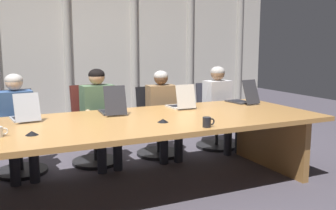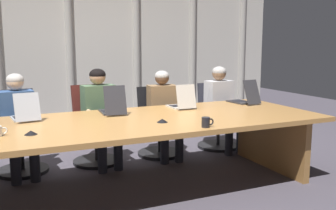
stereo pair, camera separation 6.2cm
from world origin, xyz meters
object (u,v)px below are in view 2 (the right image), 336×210
Objects in this scene: laptop_right_end at (244,99)px; coffee_mug_near at (206,122)px; person_right_end at (222,103)px; conference_mic_left_side at (31,133)px; conference_mic_right_side at (162,121)px; person_center at (101,111)px; person_right_mid at (164,109)px; office_chair_center at (94,134)px; laptop_left_mid at (25,114)px; office_chair_left_mid at (20,141)px; person_left_mid at (18,119)px; office_chair_right_end at (217,123)px; laptop_right_mid at (181,103)px; laptop_center at (112,108)px; office_chair_right_mid at (158,129)px.

laptop_right_end is 3.78× the size of coffee_mug_near.
person_right_end is 10.83× the size of conference_mic_left_side.
person_center is at bearing 104.55° from conference_mic_right_side.
office_chair_center is at bearing -96.00° from person_right_mid.
office_chair_center is 1.84m from person_right_end.
office_chair_left_mid is (-0.03, 0.67, -0.44)m from laptop_left_mid.
office_chair_center is at bearing 64.14° from laptop_right_end.
person_left_mid is (-2.71, 0.52, -0.14)m from laptop_right_end.
person_center is 10.97× the size of conference_mic_right_side.
laptop_right_end is 0.50× the size of office_chair_right_end.
coffee_mug_near reaches higher than conference_mic_left_side.
office_chair_right_end is (0.92, 0.68, -0.45)m from laptop_right_mid.
conference_mic_left_side is (0.03, -1.37, 0.40)m from office_chair_left_mid.
laptop_center reaches higher than office_chair_right_mid.
laptop_left_mid reaches higher than coffee_mug_near.
person_left_mid is at bearing -88.54° from office_chair_right_mid.
person_right_end is at bearing 24.30° from conference_mic_left_side.
person_right_end reaches higher than office_chair_right_mid.
laptop_right_end is 4.26× the size of conference_mic_right_side.
person_right_end reaches higher than laptop_left_mid.
office_chair_right_mid is 0.91m from person_center.
office_chair_center is 0.97m from person_left_mid.
person_right_end is at bearing -1.50° from office_chair_right_end.
conference_mic_right_side is at bearing -20.39° from person_right_mid.
laptop_right_end is 0.40× the size of person_left_mid.
person_right_end reaches higher than person_left_mid.
laptop_right_end is at bearing 68.16° from person_center.
office_chair_left_mid is at bearing -87.87° from office_chair_right_end.
person_center reaches higher than coffee_mug_near.
person_left_mid is (-0.90, -0.16, 0.30)m from office_chair_center.
laptop_left_mid is at bearing -60.50° from office_chair_center.
conference_mic_left_side is (-0.92, -1.21, 0.07)m from person_center.
person_right_mid is at bearing 65.38° from conference_mic_right_side.
laptop_right_end is at bearing 60.64° from office_chair_center.
office_chair_center reaches higher than office_chair_right_mid.
office_chair_right_end is (0.02, 0.68, -0.45)m from laptop_right_end.
laptop_right_end is 1.56m from coffee_mug_near.
person_right_mid is 0.90m from person_right_end.
person_left_mid is at bearing -95.58° from person_right_end.
person_right_end is at bearing 78.78° from office_chair_left_mid.
laptop_right_end is 2.82m from office_chair_left_mid.
person_left_mid reaches higher than laptop_center.
laptop_center is 0.83m from office_chair_center.
person_center is (-0.85, 0.53, -0.11)m from laptop_right_mid.
office_chair_left_mid is 2.71m from office_chair_right_end.
person_right_mid is at bearing 54.81° from laptop_right_end.
laptop_center is 1.10m from person_left_mid.
laptop_center reaches higher than conference_mic_right_side.
laptop_left_mid is 0.91m from laptop_center.
person_right_end is at bearing 53.37° from coffee_mug_near.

